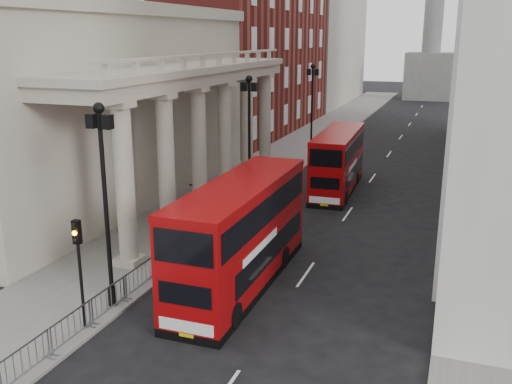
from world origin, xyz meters
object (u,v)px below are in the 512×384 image
Objects in this scene: bus_far at (338,160)px; lamp_post_south at (105,193)px; bus_near at (241,232)px; lamp_post_north at (312,104)px; traffic_light at (78,254)px; monument_column at (435,4)px; pedestrian_a at (122,232)px; pedestrian_b at (195,186)px; lamp_post_mid at (249,131)px; pedestrian_c at (249,178)px.

lamp_post_south is at bearing -105.28° from bus_far.
bus_far is at bearing 87.88° from bus_near.
lamp_post_north is 1.93× the size of traffic_light.
lamp_post_north is at bearing -96.72° from monument_column.
bus_near is 8.03m from pedestrian_a.
bus_far reaches higher than pedestrian_b.
lamp_post_south and lamp_post_mid have the same top height.
lamp_post_north is at bearing 90.00° from lamp_post_mid.
pedestrian_b is (-3.79, -0.40, -3.90)m from lamp_post_mid.
lamp_post_mid is at bearing 90.00° from lamp_post_south.
monument_column is 12.60× the size of traffic_light.
pedestrian_c is at bearing -95.89° from lamp_post_north.
pedestrian_b is at bearing 102.45° from traffic_light.
lamp_post_south is at bearing 92.84° from traffic_light.
bus_near is 7.16× the size of pedestrian_a.
bus_far is (0.60, 17.45, -0.23)m from bus_near.
lamp_post_mid is 18.11m from traffic_light.
pedestrian_b is (-3.89, 17.62, -2.10)m from traffic_light.
pedestrian_b is 4.48m from pedestrian_c.
lamp_post_mid reaches higher than bus_near.
traffic_light is (0.10, -18.02, -1.80)m from lamp_post_mid.
lamp_post_mid is at bearing 90.32° from traffic_light.
traffic_light is 2.76× the size of pedestrian_c.
monument_column is at bearing 88.19° from bus_near.
lamp_post_north is 17.28m from pedestrian_b.
lamp_post_north reaches higher than pedestrian_c.
bus_far is 17.39m from pedestrian_a.
bus_far is at bearing 48.59° from lamp_post_mid.
lamp_post_south is 19.78m from pedestrian_c.
lamp_post_south is 22.07m from bus_far.
monument_column is at bearing 73.98° from pedestrian_a.
pedestrian_c is at bearing -96.57° from monument_column.
lamp_post_north is (0.00, 32.00, 0.00)m from lamp_post_south.
traffic_light is (0.10, -34.02, -1.80)m from lamp_post_north.
pedestrian_b is at bearing -148.65° from bus_far.
lamp_post_north reaches higher than bus_far.
monument_column is 70.75m from pedestrian_c.
lamp_post_north is 5.34× the size of pedestrian_c.
lamp_post_north is 13.36m from pedestrian_c.
pedestrian_a is at bearing -109.07° from lamp_post_mid.
monument_column reaches higher than lamp_post_south.
bus_far is at bearing 77.48° from lamp_post_south.
traffic_light is 2.80× the size of pedestrian_a.
pedestrian_b is at bearing 124.08° from bus_near.
traffic_light is 9.12m from pedestrian_a.
pedestrian_c is (2.12, 13.23, 0.01)m from pedestrian_a.
traffic_light is at bearing -89.68° from lamp_post_mid.
monument_column is 57.46m from lamp_post_north.
bus_far is at bearing -171.94° from pedestrian_b.
pedestrian_c is (-1.31, 3.33, -4.01)m from lamp_post_mid.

